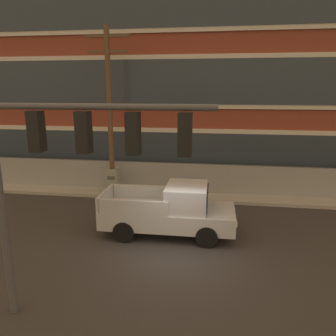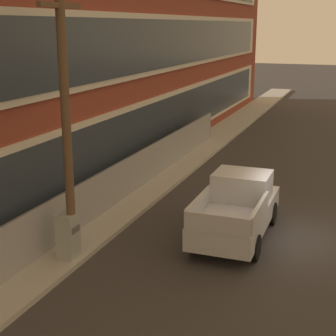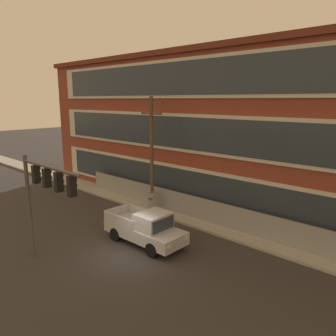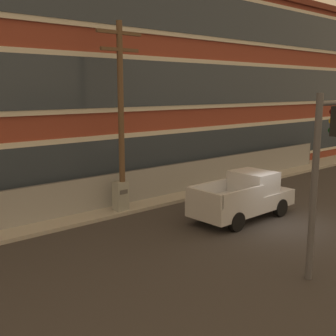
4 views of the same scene
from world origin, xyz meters
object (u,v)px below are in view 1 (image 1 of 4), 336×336
at_px(pickup_truck_silver, 171,211).
at_px(utility_pole_near_corner, 110,107).
at_px(electrical_cabinet, 113,182).
at_px(traffic_signal_mast, 68,157).

distance_m(pickup_truck_silver, utility_pole_near_corner, 6.64).
bearing_deg(pickup_truck_silver, electrical_cabinet, 131.55).
height_order(pickup_truck_silver, utility_pole_near_corner, utility_pole_near_corner).
xyz_separation_m(pickup_truck_silver, electrical_cabinet, (-3.71, 4.19, -0.20)).
bearing_deg(electrical_cabinet, pickup_truck_silver, -48.45).
height_order(utility_pole_near_corner, electrical_cabinet, utility_pole_near_corner).
bearing_deg(traffic_signal_mast, pickup_truck_silver, 72.87).
bearing_deg(traffic_signal_mast, utility_pole_near_corner, 102.67).
height_order(traffic_signal_mast, electrical_cabinet, traffic_signal_mast).
height_order(traffic_signal_mast, pickup_truck_silver, traffic_signal_mast).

